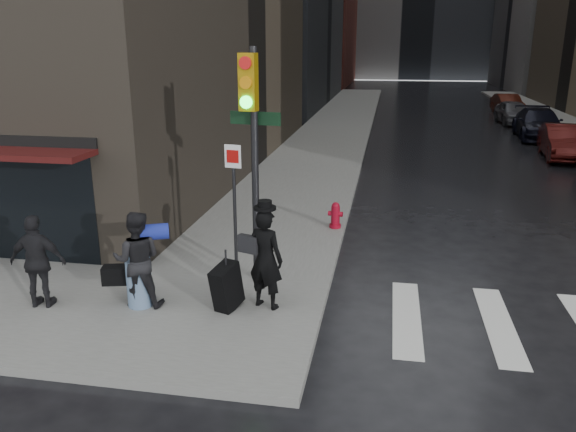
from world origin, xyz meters
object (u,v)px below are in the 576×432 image
at_px(parked_car_3, 538,124).
at_px(parked_car_5, 507,104).
at_px(man_overcoat, 257,263).
at_px(traffic_light, 250,136).
at_px(man_greycoat, 38,262).
at_px(parked_car_4, 513,112).
at_px(man_jeans, 137,259).
at_px(fire_hydrant, 335,216).
at_px(parked_car_2, 563,142).

bearing_deg(parked_car_3, parked_car_5, 91.37).
relative_size(man_overcoat, traffic_light, 0.45).
height_order(man_greycoat, traffic_light, traffic_light).
bearing_deg(parked_car_4, parked_car_5, 80.86).
xyz_separation_m(man_overcoat, traffic_light, (-0.38, 1.17, 2.08)).
xyz_separation_m(parked_car_3, parked_car_4, (-0.19, 5.53, -0.05)).
xyz_separation_m(traffic_light, parked_car_5, (10.72, 32.04, -2.42)).
relative_size(man_greycoat, parked_car_3, 0.33).
relative_size(man_jeans, fire_hydrant, 2.62).
height_order(man_overcoat, man_jeans, man_overcoat).
xyz_separation_m(man_jeans, traffic_light, (1.77, 1.47, 2.04)).
bearing_deg(parked_car_3, parked_car_4, 95.89).
xyz_separation_m(man_greycoat, fire_hydrant, (4.82, 5.52, -0.56)).
bearing_deg(parked_car_5, traffic_light, -113.56).
distance_m(man_jeans, parked_car_5, 35.77).
relative_size(man_overcoat, man_jeans, 1.14).
relative_size(traffic_light, parked_car_4, 1.10).
bearing_deg(fire_hydrant, parked_car_2, 53.60).
relative_size(man_greycoat, parked_car_4, 0.42).
relative_size(man_overcoat, fire_hydrant, 2.99).
bearing_deg(parked_car_2, fire_hydrant, -120.75).
xyz_separation_m(parked_car_2, parked_car_3, (0.26, 5.53, 0.04)).
xyz_separation_m(man_overcoat, parked_car_5, (10.34, 33.21, -0.33)).
bearing_deg(man_greycoat, parked_car_5, -118.93).
bearing_deg(parked_car_2, parked_car_3, 92.94).
distance_m(man_overcoat, parked_car_4, 29.31).
xyz_separation_m(traffic_light, parked_car_3, (10.23, 20.97, -2.34)).
relative_size(man_jeans, traffic_light, 0.39).
distance_m(traffic_light, parked_car_3, 23.44).
bearing_deg(man_overcoat, man_greycoat, 27.90).
bearing_deg(man_greycoat, parked_car_2, -134.12).
bearing_deg(man_jeans, parked_car_4, -126.92).
height_order(man_greycoat, parked_car_4, man_greycoat).
xyz_separation_m(man_greycoat, parked_car_3, (13.73, 22.79, -0.26)).
relative_size(man_jeans, parked_car_2, 0.41).
distance_m(man_overcoat, parked_car_5, 34.78).
height_order(man_greycoat, fire_hydrant, man_greycoat).
relative_size(fire_hydrant, parked_car_3, 0.13).
bearing_deg(parked_car_3, fire_hydrant, -113.39).
bearing_deg(parked_car_5, parked_car_4, -102.09).
distance_m(man_greycoat, traffic_light, 4.47).
distance_m(man_greycoat, parked_car_4, 31.40).
bearing_deg(man_greycoat, parked_car_4, -121.69).
bearing_deg(man_jeans, traffic_light, -154.27).
bearing_deg(man_greycoat, traffic_light, -158.66).
bearing_deg(traffic_light, parked_car_3, 72.97).
relative_size(parked_car_4, parked_car_5, 1.02).
distance_m(man_jeans, fire_hydrant, 6.05).
height_order(man_jeans, traffic_light, traffic_light).
relative_size(parked_car_2, parked_car_3, 0.83).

